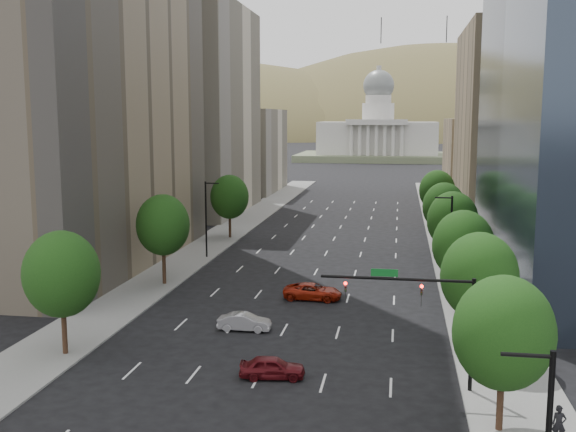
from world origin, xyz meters
The scene contains 23 objects.
sidewalk_left centered at (-15.50, 60.00, 0.07)m, with size 6.00×200.00×0.15m, color slate.
sidewalk_right centered at (15.50, 60.00, 0.07)m, with size 6.00×200.00×0.15m, color slate.
midrise_cream_left centered at (-25.00, 103.00, 17.50)m, with size 14.00×30.00×35.00m, color beige.
filler_left centered at (-25.00, 136.00, 9.00)m, with size 14.00×26.00×18.00m, color beige.
parking_tan_right centered at (25.00, 100.00, 15.00)m, with size 14.00×30.00×30.00m, color #8C7759.
filler_right centered at (25.00, 133.00, 8.00)m, with size 14.00×26.00×16.00m, color #8C7759.
tree_right_0 centered at (14.00, 25.00, 5.39)m, with size 5.20×5.20×8.39m.
tree_right_1 centered at (14.00, 36.00, 5.75)m, with size 5.20×5.20×8.75m.
tree_right_2 centered at (14.00, 48.00, 5.60)m, with size 5.20×5.20×8.61m.
tree_right_3 centered at (14.00, 60.00, 5.89)m, with size 5.20×5.20×8.89m.
tree_right_4 centered at (14.00, 74.00, 5.46)m, with size 5.20×5.20×8.46m.
tree_right_5 centered at (14.00, 90.00, 5.75)m, with size 5.20×5.20×8.75m.
tree_left_0 centered at (-14.00, 32.00, 5.75)m, with size 5.20×5.20×8.75m.
tree_left_1 centered at (-14.00, 52.00, 5.96)m, with size 5.20×5.20×8.97m.
tree_left_2 centered at (-14.00, 78.00, 5.68)m, with size 5.20×5.20×8.68m.
streetlight_rn centered at (13.44, 55.00, 4.84)m, with size 1.70×0.20×9.00m.
streetlight_ln centered at (-13.44, 65.00, 4.84)m, with size 1.70×0.20×9.00m.
traffic_signal centered at (10.53, 30.00, 5.17)m, with size 9.12×0.40×7.38m.
capitol centered at (0.00, 249.71, 8.58)m, with size 60.00×40.00×35.20m.
foothills centered at (34.67, 599.39, -37.78)m, with size 720.00×413.00×263.00m.
car_maroon centered at (0.91, 30.30, 0.71)m, with size 1.67×4.14×1.41m, color #500D12.
car_silver centered at (-3.00, 39.38, 0.68)m, with size 1.43×4.10×1.35m, color #A9A8AE.
car_red_far centered at (1.05, 49.11, 0.73)m, with size 2.43×5.27×1.46m, color #971B0A.
Camera 1 is at (8.55, -9.58, 16.34)m, focal length 42.00 mm.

